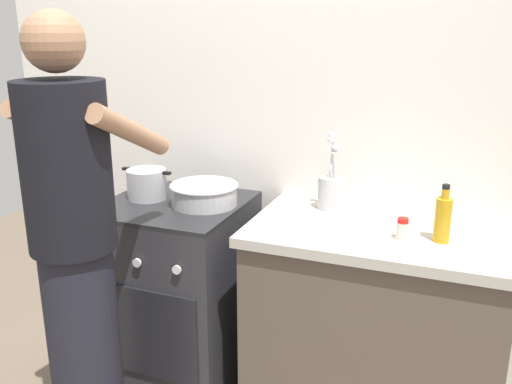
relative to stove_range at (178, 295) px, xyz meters
The scene contains 9 objects.
back_wall 1.03m from the stove_range, 32.64° to the left, with size 3.20×0.10×2.50m.
countertop 0.90m from the stove_range, ahead, with size 1.00×0.60×0.90m.
stove_range is the anchor object (origin of this frame).
pot 0.54m from the stove_range, behind, with size 0.24×0.18×0.13m.
mixing_bowl 0.52m from the stove_range, ahead, with size 0.30×0.30×0.09m.
utensil_crock 0.87m from the stove_range, 13.79° to the left, with size 0.10×0.10×0.33m.
spice_bottle 1.11m from the stove_range, ahead, with size 0.04×0.04×0.08m.
oil_bottle 1.25m from the stove_range, ahead, with size 0.06×0.06×0.21m.
person 0.71m from the stove_range, 96.97° to the right, with size 0.41×0.50×1.70m.
Camera 1 is at (0.83, -1.88, 1.65)m, focal length 38.80 mm.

